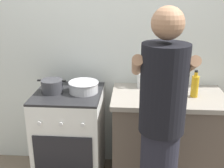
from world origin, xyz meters
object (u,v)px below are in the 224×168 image
(pot, at_px, (52,86))
(utensil_crock, at_px, (143,78))
(person, at_px, (160,135))
(oil_bottle, at_px, (195,86))
(mixing_bowl, at_px, (84,86))
(spice_bottle, at_px, (170,93))
(stove_range, at_px, (71,136))

(pot, bearing_deg, utensil_crock, 13.28)
(person, bearing_deg, oil_bottle, 61.08)
(mixing_bowl, height_order, spice_bottle, mixing_bowl)
(mixing_bowl, bearing_deg, stove_range, -171.87)
(spice_bottle, relative_size, person, 0.05)
(utensil_crock, distance_m, person, 0.84)
(stove_range, xyz_separation_m, pot, (-0.14, -0.01, 0.51))
(utensil_crock, bearing_deg, mixing_bowl, -162.84)
(spice_bottle, relative_size, oil_bottle, 0.39)
(stove_range, relative_size, oil_bottle, 3.79)
(stove_range, relative_size, pot, 3.46)
(pot, xyz_separation_m, person, (0.91, -0.63, -0.10))
(mixing_bowl, bearing_deg, pot, -174.43)
(stove_range, bearing_deg, mixing_bowl, 8.13)
(pot, xyz_separation_m, oil_bottle, (1.25, -0.01, 0.04))
(stove_range, height_order, person, person)
(utensil_crock, relative_size, person, 0.20)
(mixing_bowl, distance_m, utensil_crock, 0.56)
(stove_range, distance_m, person, 1.08)
(pot, height_order, spice_bottle, pot)
(pot, bearing_deg, person, -34.51)
(mixing_bowl, xyz_separation_m, utensil_crock, (0.53, 0.16, 0.04))
(oil_bottle, relative_size, person, 0.14)
(mixing_bowl, height_order, oil_bottle, oil_bottle)
(pot, relative_size, utensil_crock, 0.78)
(utensil_crock, bearing_deg, oil_bottle, -25.07)
(mixing_bowl, bearing_deg, person, -45.99)
(mixing_bowl, relative_size, oil_bottle, 1.16)
(pot, xyz_separation_m, mixing_bowl, (0.28, 0.03, -0.01))
(utensil_crock, bearing_deg, pot, -166.72)
(utensil_crock, bearing_deg, person, -83.10)
(pot, height_order, person, person)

